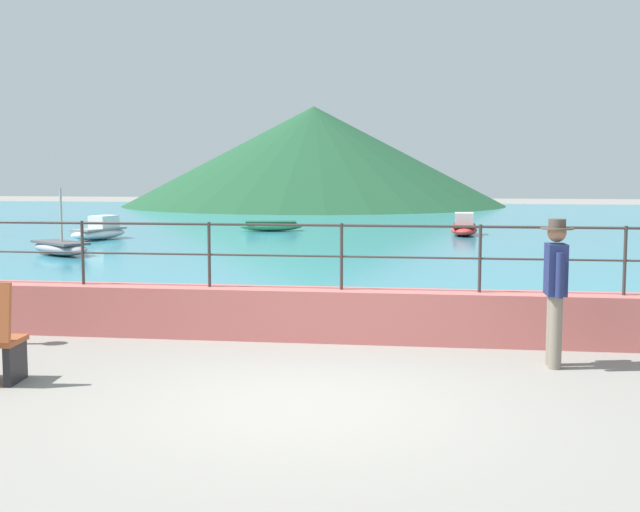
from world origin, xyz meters
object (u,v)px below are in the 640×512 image
Objects in this scene: boat_0 at (271,226)px; boat_1 at (100,231)px; boat_2 at (60,247)px; person_walking at (555,285)px; boat_3 at (464,227)px.

boat_1 is at bearing -137.67° from boat_0.
boat_1 is 5.04m from boat_2.
person_walking is 19.33m from boat_3.
boat_1 is 12.23m from boat_3.
boat_2 reaches higher than person_walking.
boat_2 is (-3.81, -9.30, 0.01)m from boat_0.
boat_1 is at bearing 101.13° from boat_2.
person_walking is at bearing -69.73° from boat_0.
boat_0 is at bearing 42.33° from boat_1.
boat_2 is (0.97, -4.95, -0.07)m from boat_1.
boat_1 reaches higher than boat_0.
person_walking reaches higher than boat_1.
boat_3 is at bearing 91.52° from person_walking.
boat_2 is (-11.29, 10.95, -0.72)m from person_walking.
boat_0 is at bearing 172.36° from boat_3.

